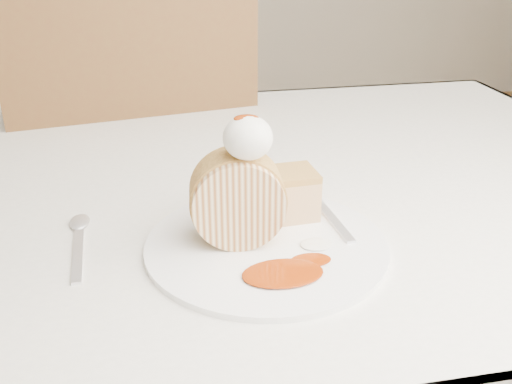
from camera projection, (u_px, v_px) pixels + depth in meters
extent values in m
cube|color=beige|center=(200.00, 191.00, 0.83)|extent=(1.40, 0.90, 0.04)
cube|color=beige|center=(181.00, 157.00, 1.28)|extent=(1.40, 0.01, 0.28)
cylinder|color=brown|center=(437.00, 244.00, 1.43)|extent=(0.06, 0.06, 0.71)
cube|color=brown|center=(133.00, 193.00, 1.39)|extent=(0.55, 0.55, 0.05)
cube|color=brown|center=(138.00, 111.00, 1.09)|extent=(0.48, 0.12, 0.50)
cylinder|color=brown|center=(197.00, 232.00, 1.74)|extent=(0.04, 0.04, 0.46)
cylinder|color=brown|center=(57.00, 256.00, 1.61)|extent=(0.04, 0.04, 0.46)
cylinder|color=brown|center=(240.00, 308.00, 1.39)|extent=(0.04, 0.04, 0.46)
cylinder|color=brown|center=(66.00, 347.00, 1.27)|extent=(0.04, 0.04, 0.46)
cylinder|color=white|center=(266.00, 245.00, 0.65)|extent=(0.29, 0.29, 0.01)
cylinder|color=beige|center=(238.00, 199.00, 0.63)|extent=(0.11, 0.06, 0.10)
cube|color=tan|center=(290.00, 196.00, 0.69)|extent=(0.06, 0.06, 0.05)
ellipsoid|color=white|center=(248.00, 138.00, 0.59)|extent=(0.05, 0.05, 0.05)
ellipsoid|color=#8D2B05|center=(246.00, 113.00, 0.58)|extent=(0.03, 0.02, 0.01)
cube|color=silver|center=(332.00, 219.00, 0.69)|extent=(0.03, 0.16, 0.00)
cube|color=silver|center=(78.00, 255.00, 0.63)|extent=(0.03, 0.14, 0.00)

